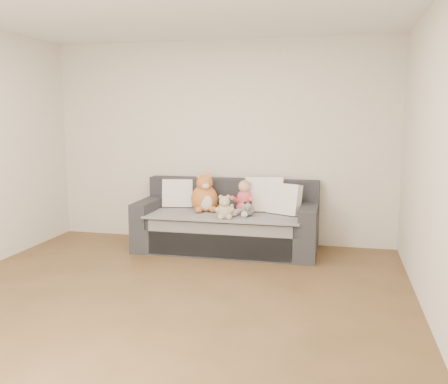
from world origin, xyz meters
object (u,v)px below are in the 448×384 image
at_px(sofa, 227,225).
at_px(plush_cat, 205,196).
at_px(sippy_cup, 222,210).
at_px(teddy_bear, 224,209).
at_px(toddler, 244,200).

bearing_deg(sofa, plush_cat, -179.12).
xyz_separation_m(sofa, sippy_cup, (-0.02, -0.21, 0.22)).
bearing_deg(sofa, sippy_cup, -95.02).
height_order(teddy_bear, sippy_cup, teddy_bear).
bearing_deg(plush_cat, sofa, -22.05).
bearing_deg(sofa, teddy_bear, -82.19).
xyz_separation_m(sofa, teddy_bear, (0.06, -0.41, 0.28)).
height_order(sofa, plush_cat, plush_cat).
height_order(toddler, sippy_cup, toddler).
xyz_separation_m(plush_cat, teddy_bear, (0.34, -0.41, -0.07)).
relative_size(sofa, plush_cat, 4.30).
relative_size(sofa, toddler, 5.28).
xyz_separation_m(sofa, plush_cat, (-0.29, -0.00, 0.35)).
bearing_deg(toddler, sofa, 170.03).
bearing_deg(sippy_cup, teddy_bear, -70.02).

